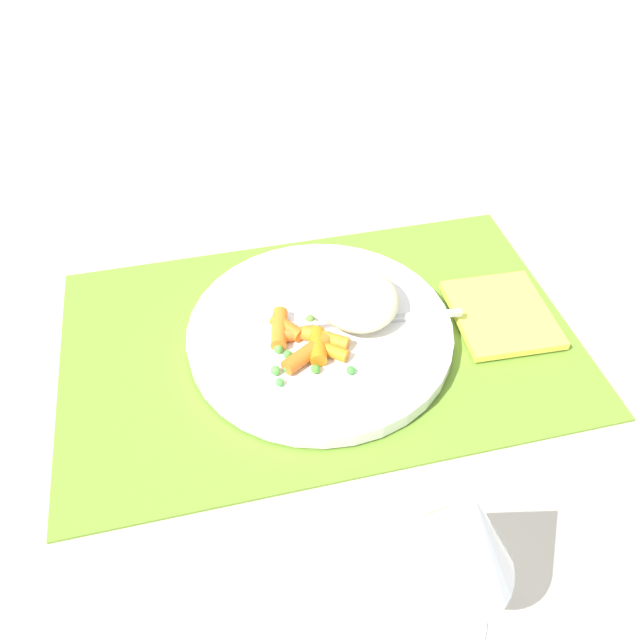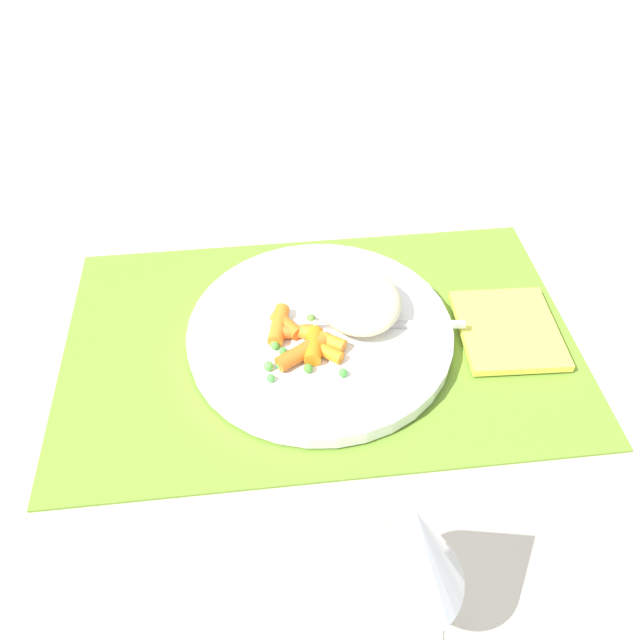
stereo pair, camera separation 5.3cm
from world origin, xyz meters
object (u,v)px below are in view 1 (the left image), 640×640
carrot_portion (304,340)px  wine_glass (461,539)px  plate (320,332)px  rice_mound (357,298)px  fork (347,323)px  napkin (501,314)px

carrot_portion → wine_glass: bearing=98.6°
plate → wine_glass: bearing=93.9°
rice_mound → fork: (0.01, 0.02, -0.02)m
plate → fork: bearing=173.9°
napkin → rice_mound: bearing=-10.0°
plate → napkin: plate is taller
rice_mound → plate: bearing=17.8°
carrot_portion → wine_glass: size_ratio=0.50×
rice_mound → carrot_portion: size_ratio=1.10×
rice_mound → fork: 0.03m
fork → wine_glass: size_ratio=1.14×
wine_glass → napkin: 0.34m
wine_glass → plate: bearing=-86.1°
wine_glass → napkin: (-0.17, -0.27, -0.11)m
rice_mound → wine_glass: size_ratio=0.55×
fork → napkin: fork is taller
fork → plate: bearing=-6.1°
plate → wine_glass: (-0.02, 0.28, 0.11)m
carrot_portion → fork: bearing=-159.5°
rice_mound → napkin: (-0.15, 0.03, -0.03)m
rice_mound → napkin: 0.16m
wine_glass → napkin: bearing=-122.8°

